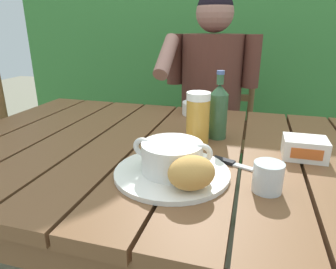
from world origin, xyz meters
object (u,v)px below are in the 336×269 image
Objects in this scene: chair_near_diner at (213,127)px; table_knife at (233,164)px; bread_roll at (191,173)px; serving_plate at (172,172)px; diner_bowl at (198,108)px; beer_glass at (198,118)px; person_eating at (209,95)px; butter_tub at (305,148)px; soup_bowl at (172,156)px; beer_bottle at (218,111)px; water_glass_small at (268,177)px.

chair_near_diner reaches higher than table_knife.
serving_plate is at bearing 130.60° from bread_roll.
serving_plate is 2.11× the size of diner_bowl.
person_eating is at bearing 95.06° from beer_glass.
bread_roll reaches higher than diner_bowl.
serving_plate reaches higher than table_knife.
butter_tub is (0.32, -0.04, -0.05)m from beer_glass.
diner_bowl is (0.00, -0.54, 0.25)m from chair_near_diner.
table_knife is at bearing 34.31° from serving_plate.
bread_roll is at bearing -49.40° from soup_bowl.
beer_bottle is at bearing 108.72° from table_knife.
diner_bowl is at bearing 93.76° from serving_plate.
diner_bowl is (-0.27, 0.59, -0.01)m from water_glass_small.
table_knife is at bearing 125.63° from water_glass_small.
serving_plate is 0.26m from beer_glass.
chair_near_diner is 0.83× the size of person_eating.
table_knife is 1.08× the size of diner_bowl.
beer_bottle reaches higher than serving_plate.
person_eating is 0.91m from serving_plate.
beer_bottle reaches higher than table_knife.
beer_bottle is (0.11, -0.81, 0.32)m from chair_near_diner.
water_glass_small is 0.50× the size of diner_bowl.
bread_roll reaches higher than butter_tub.
beer_glass is 1.18× the size of diner_bowl.
diner_bowl is (-0.37, 0.37, -0.00)m from butter_tub.
chair_near_diner is at bearing 90.00° from diner_bowl.
bread_roll reaches higher than table_knife.
beer_bottle is at bearing 88.30° from bread_roll.
beer_bottle is at bearing -81.99° from chair_near_diner.
chair_near_diner is 4.61× the size of beer_bottle.
butter_tub is at bearing 64.35° from water_glass_small.
butter_tub is at bearing -62.13° from person_eating.
water_glass_small is at bearing -65.72° from diner_bowl.
soup_bowl is 1.35× the size of table_knife.
diner_bowl is (-0.04, 0.57, 0.02)m from serving_plate.
person_eating is 5.57× the size of beer_bottle.
person_eating is (-0.00, -0.20, 0.24)m from chair_near_diner.
bread_roll is at bearing -83.92° from person_eating.
diner_bowl reaches higher than serving_plate.
beer_glass is at bearing 85.68° from serving_plate.
bread_roll is 0.33m from beer_glass.
beer_glass is at bearing -84.94° from person_eating.
chair_near_diner reaches higher than beer_glass.
person_eating is 0.80m from butter_tub.
butter_tub is (0.34, 0.20, 0.02)m from serving_plate.
table_knife is at bearing -49.14° from beer_glass.
water_glass_small is at bearing 19.54° from bread_roll.
beer_bottle is 3.24× the size of water_glass_small.
soup_bowl is 2.92× the size of water_glass_small.
water_glass_small is at bearing -73.85° from person_eating.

